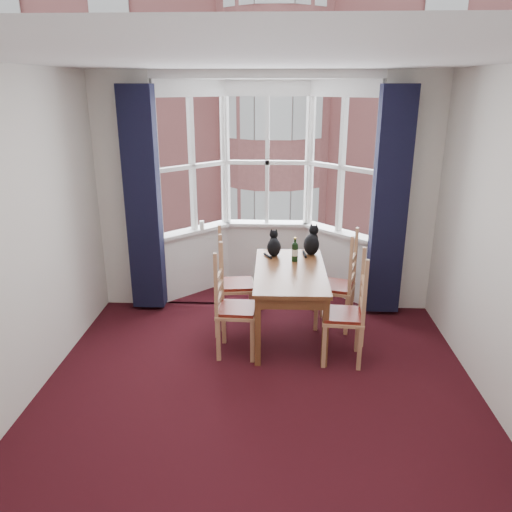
# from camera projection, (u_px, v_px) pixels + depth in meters

# --- Properties ---
(floor) EXTENTS (4.50, 4.50, 0.00)m
(floor) POSITION_uv_depth(u_px,v_px,m) (257.00, 413.00, 4.22)
(floor) COLOR black
(floor) RESTS_ON ground
(ceiling) EXTENTS (4.50, 4.50, 0.00)m
(ceiling) POSITION_uv_depth(u_px,v_px,m) (258.00, 59.00, 3.31)
(ceiling) COLOR white
(ceiling) RESTS_ON floor
(wall_near) EXTENTS (4.00, 0.00, 4.00)m
(wall_near) POSITION_uv_depth(u_px,v_px,m) (229.00, 481.00, 1.64)
(wall_near) COLOR silver
(wall_near) RESTS_ON floor
(wall_back_pier_left) EXTENTS (0.70, 0.12, 2.80)m
(wall_back_pier_left) POSITION_uv_depth(u_px,v_px,m) (128.00, 194.00, 5.96)
(wall_back_pier_left) COLOR silver
(wall_back_pier_left) RESTS_ON floor
(wall_back_pier_right) EXTENTS (0.70, 0.12, 2.80)m
(wall_back_pier_right) POSITION_uv_depth(u_px,v_px,m) (407.00, 197.00, 5.82)
(wall_back_pier_right) COLOR silver
(wall_back_pier_right) RESTS_ON floor
(bay_window) EXTENTS (2.76, 0.94, 2.80)m
(bay_window) POSITION_uv_depth(u_px,v_px,m) (267.00, 187.00, 6.37)
(bay_window) COLOR white
(bay_window) RESTS_ON floor
(curtain_left) EXTENTS (0.38, 0.22, 2.60)m
(curtain_left) POSITION_uv_depth(u_px,v_px,m) (143.00, 201.00, 5.80)
(curtain_left) COLOR black
(curtain_left) RESTS_ON floor
(curtain_right) EXTENTS (0.38, 0.22, 2.60)m
(curtain_right) POSITION_uv_depth(u_px,v_px,m) (389.00, 204.00, 5.68)
(curtain_right) COLOR black
(curtain_right) RESTS_ON floor
(dining_table) EXTENTS (0.77, 1.41, 0.77)m
(dining_table) POSITION_uv_depth(u_px,v_px,m) (290.00, 278.00, 5.35)
(dining_table) COLOR brown
(dining_table) RESTS_ON floor
(chair_left_near) EXTENTS (0.42, 0.44, 0.92)m
(chair_left_near) POSITION_uv_depth(u_px,v_px,m) (228.00, 310.00, 5.05)
(chair_left_near) COLOR tan
(chair_left_near) RESTS_ON floor
(chair_left_far) EXTENTS (0.45, 0.47, 0.92)m
(chair_left_far) POSITION_uv_depth(u_px,v_px,m) (229.00, 286.00, 5.66)
(chair_left_far) COLOR tan
(chair_left_far) RESTS_ON floor
(chair_right_near) EXTENTS (0.43, 0.45, 0.92)m
(chair_right_near) POSITION_uv_depth(u_px,v_px,m) (352.00, 317.00, 4.90)
(chair_right_near) COLOR tan
(chair_right_near) RESTS_ON floor
(chair_right_far) EXTENTS (0.50, 0.51, 0.92)m
(chair_right_far) POSITION_uv_depth(u_px,v_px,m) (343.00, 288.00, 5.59)
(chair_right_far) COLOR tan
(chair_right_far) RESTS_ON floor
(cat_left) EXTENTS (0.17, 0.23, 0.31)m
(cat_left) POSITION_uv_depth(u_px,v_px,m) (274.00, 246.00, 5.74)
(cat_left) COLOR black
(cat_left) RESTS_ON dining_table
(cat_right) EXTENTS (0.25, 0.30, 0.35)m
(cat_right) POSITION_uv_depth(u_px,v_px,m) (312.00, 243.00, 5.79)
(cat_right) COLOR black
(cat_right) RESTS_ON dining_table
(wine_bottle) EXTENTS (0.07, 0.07, 0.28)m
(wine_bottle) POSITION_uv_depth(u_px,v_px,m) (295.00, 251.00, 5.55)
(wine_bottle) COLOR black
(wine_bottle) RESTS_ON dining_table
(candle_tall) EXTENTS (0.06, 0.06, 0.11)m
(candle_tall) POSITION_uv_depth(u_px,v_px,m) (202.00, 225.00, 6.41)
(candle_tall) COLOR white
(candle_tall) RESTS_ON bay_window
(street) EXTENTS (80.00, 80.00, 0.00)m
(street) POSITION_uv_depth(u_px,v_px,m) (276.00, 209.00, 36.64)
(street) COLOR #333335
(street) RESTS_ON ground
(tenement_building) EXTENTS (18.40, 7.80, 15.20)m
(tenement_building) POSITION_uv_depth(u_px,v_px,m) (275.00, 117.00, 16.94)
(tenement_building) COLOR #A85A56
(tenement_building) RESTS_ON street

